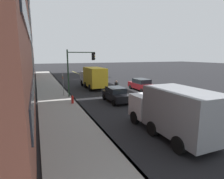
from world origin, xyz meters
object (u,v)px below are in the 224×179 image
at_px(truck_yellow, 93,77).
at_px(truck_gray, 174,111).
at_px(street_sign_post, 63,83).
at_px(fire_hydrant, 72,100).
at_px(traffic_light_mast, 79,65).
at_px(car_maroon, 141,85).
at_px(pedestrian_with_backpack, 116,86).
at_px(car_black, 116,94).

relative_size(truck_yellow, truck_gray, 1.07).
height_order(street_sign_post, fire_hydrant, street_sign_post).
bearing_deg(street_sign_post, truck_yellow, -49.25).
xyz_separation_m(traffic_light_mast, street_sign_post, (0.90, 1.76, -2.09)).
distance_m(truck_gray, fire_hydrant, 10.57).
xyz_separation_m(car_maroon, fire_hydrant, (-4.03, 10.40, -0.37)).
distance_m(street_sign_post, fire_hydrant, 4.32).
bearing_deg(fire_hydrant, truck_gray, -155.47).
bearing_deg(truck_gray, truck_yellow, -1.12).
distance_m(truck_gray, traffic_light_mast, 13.31).
relative_size(truck_gray, street_sign_post, 2.32).
bearing_deg(street_sign_post, pedestrian_with_backpack, -101.93).
xyz_separation_m(truck_gray, fire_hydrant, (9.56, 4.37, -1.11)).
distance_m(truck_yellow, pedestrian_with_backpack, 5.85).
bearing_deg(car_maroon, car_black, 127.56).
height_order(car_black, truck_yellow, truck_yellow).
relative_size(pedestrian_with_backpack, traffic_light_mast, 0.32).
height_order(car_maroon, car_black, car_maroon).
bearing_deg(street_sign_post, truck_gray, -161.18).
bearing_deg(street_sign_post, car_maroon, -90.58).
height_order(car_maroon, truck_gray, truck_gray).
xyz_separation_m(street_sign_post, fire_hydrant, (-4.14, -0.30, -1.20)).
bearing_deg(traffic_light_mast, fire_hydrant, 155.82).
distance_m(pedestrian_with_backpack, fire_hydrant, 6.67).
bearing_deg(truck_yellow, car_black, 178.73).
bearing_deg(car_black, fire_hydrant, 83.77).
xyz_separation_m(car_maroon, truck_yellow, (4.44, 5.68, 0.81)).
relative_size(car_black, traffic_light_mast, 0.76).
height_order(car_maroon, fire_hydrant, car_maroon).
distance_m(car_black, street_sign_post, 6.74).
distance_m(car_maroon, truck_gray, 14.89).
bearing_deg(truck_yellow, pedestrian_with_backpack, -167.01).
xyz_separation_m(car_maroon, traffic_light_mast, (-0.79, 8.95, 2.91)).
relative_size(street_sign_post, fire_hydrant, 3.01).
xyz_separation_m(pedestrian_with_backpack, fire_hydrant, (-2.80, 6.03, -0.59)).
bearing_deg(car_maroon, truck_gray, 156.06).
relative_size(truck_gray, fire_hydrant, 6.96).
distance_m(car_maroon, traffic_light_mast, 9.44).
relative_size(car_maroon, truck_yellow, 0.68).
bearing_deg(car_maroon, street_sign_post, 89.42).
bearing_deg(traffic_light_mast, pedestrian_with_backpack, -95.52).
height_order(car_black, fire_hydrant, car_black).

